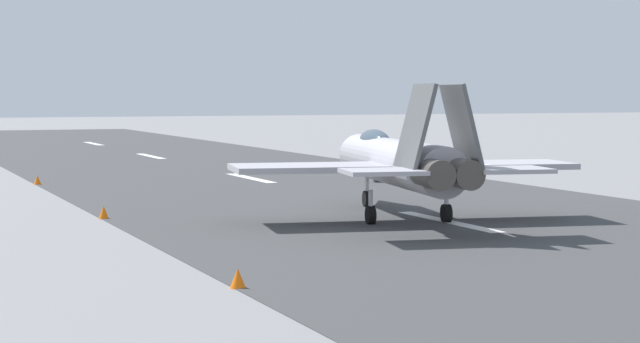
# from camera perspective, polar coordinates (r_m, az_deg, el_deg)

# --- Properties ---
(ground_plane) EXTENTS (400.00, 400.00, 0.00)m
(ground_plane) POSITION_cam_1_polar(r_m,az_deg,el_deg) (46.62, 6.49, -2.55)
(ground_plane) COLOR gray
(runway_strip) EXTENTS (240.00, 26.00, 0.02)m
(runway_strip) POSITION_cam_1_polar(r_m,az_deg,el_deg) (46.61, 6.50, -2.54)
(runway_strip) COLOR #3F4041
(runway_strip) RESTS_ON ground
(fighter_jet) EXTENTS (17.62, 14.51, 5.64)m
(fighter_jet) POSITION_cam_1_polar(r_m,az_deg,el_deg) (47.48, 3.87, 0.55)
(fighter_jet) COLOR #ADABB3
(fighter_jet) RESTS_ON ground
(crew_person) EXTENTS (0.50, 0.56, 1.69)m
(crew_person) POSITION_cam_1_polar(r_m,az_deg,el_deg) (66.37, 2.91, 0.16)
(crew_person) COLOR #1E2338
(crew_person) RESTS_ON ground
(marker_cone_near) EXTENTS (0.44, 0.44, 0.55)m
(marker_cone_near) POSITION_cam_1_polar(r_m,az_deg,el_deg) (30.86, -4.18, -5.40)
(marker_cone_near) COLOR orange
(marker_cone_near) RESTS_ON ground
(marker_cone_mid) EXTENTS (0.44, 0.44, 0.55)m
(marker_cone_mid) POSITION_cam_1_polar(r_m,az_deg,el_deg) (48.28, -10.88, -2.04)
(marker_cone_mid) COLOR orange
(marker_cone_mid) RESTS_ON ground
(marker_cone_far) EXTENTS (0.44, 0.44, 0.55)m
(marker_cone_far) POSITION_cam_1_polar(r_m,az_deg,el_deg) (66.87, -14.09, -0.41)
(marker_cone_far) COLOR orange
(marker_cone_far) RESTS_ON ground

